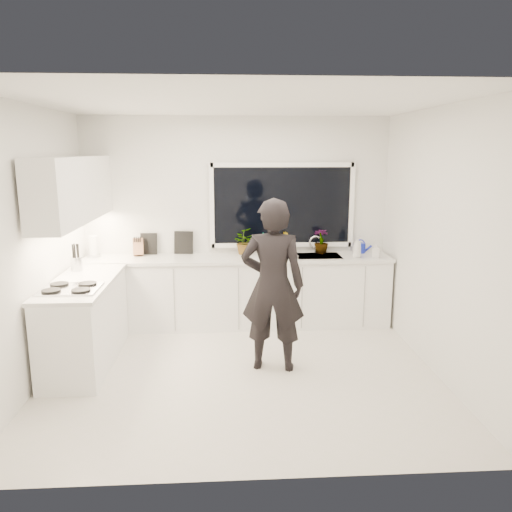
{
  "coord_description": "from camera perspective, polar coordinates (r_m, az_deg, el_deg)",
  "views": [
    {
      "loc": [
        -0.14,
        -4.84,
        2.27
      ],
      "look_at": [
        0.17,
        0.4,
        1.15
      ],
      "focal_mm": 35.0,
      "sensor_mm": 36.0,
      "label": 1
    }
  ],
  "objects": [
    {
      "name": "soap_bottles",
      "position": [
        6.5,
        12.21,
        0.88
      ],
      "size": [
        0.37,
        0.14,
        0.27
      ],
      "color": "#D8BF66",
      "rests_on": "countertop_back"
    },
    {
      "name": "paper_towel_roll",
      "position": [
        6.73,
        -18.1,
        0.98
      ],
      "size": [
        0.14,
        0.14,
        0.26
      ],
      "primitive_type": "cylinder",
      "rotation": [
        0.0,
        0.0,
        -0.28
      ],
      "color": "silver",
      "rests_on": "countertop_back"
    },
    {
      "name": "stovetop",
      "position": [
        5.25,
        -20.5,
        -3.46
      ],
      "size": [
        0.56,
        0.48,
        0.03
      ],
      "primitive_type": "cube",
      "color": "black",
      "rests_on": "countertop_left"
    },
    {
      "name": "knife_block",
      "position": [
        6.65,
        -13.32,
        0.96
      ],
      "size": [
        0.14,
        0.12,
        0.22
      ],
      "primitive_type": "cube",
      "rotation": [
        0.0,
        0.0,
        0.15
      ],
      "color": "olive",
      "rests_on": "countertop_back"
    },
    {
      "name": "window",
      "position": [
        6.65,
        3.0,
        5.8
      ],
      "size": [
        1.8,
        0.02,
        1.0
      ],
      "primitive_type": "cube",
      "color": "black",
      "rests_on": "wall_back"
    },
    {
      "name": "upper_cabinets",
      "position": [
        5.79,
        -20.12,
        7.16
      ],
      "size": [
        0.34,
        2.1,
        0.7
      ],
      "primitive_type": "cube",
      "color": "white",
      "rests_on": "wall_left"
    },
    {
      "name": "pizza",
      "position": [
        6.43,
        2.65,
        0.2
      ],
      "size": [
        0.45,
        0.38,
        0.01
      ],
      "primitive_type": "cube",
      "rotation": [
        0.0,
        0.0,
        0.33
      ],
      "color": "red",
      "rests_on": "pizza_tray"
    },
    {
      "name": "wall_right",
      "position": [
        5.38,
        20.22,
        1.45
      ],
      "size": [
        0.02,
        3.5,
        2.7
      ],
      "primitive_type": "cube",
      "color": "white",
      "rests_on": "ground"
    },
    {
      "name": "picture_frame_small",
      "position": [
        6.66,
        -8.27,
        1.53
      ],
      "size": [
        0.25,
        0.06,
        0.3
      ],
      "primitive_type": "cube",
      "rotation": [
        0.0,
        0.0,
        -0.15
      ],
      "color": "black",
      "rests_on": "countertop_back"
    },
    {
      "name": "wall_back",
      "position": [
        6.66,
        -2.2,
        4.09
      ],
      "size": [
        4.0,
        0.02,
        2.7
      ],
      "primitive_type": "cube",
      "color": "white",
      "rests_on": "ground"
    },
    {
      "name": "picture_frame_large",
      "position": [
        6.72,
        -12.15,
        1.39
      ],
      "size": [
        0.22,
        0.03,
        0.28
      ],
      "primitive_type": "cube",
      "rotation": [
        0.0,
        0.0,
        -0.06
      ],
      "color": "black",
      "rests_on": "countertop_back"
    },
    {
      "name": "person",
      "position": [
        5.14,
        1.91,
        -3.38
      ],
      "size": [
        0.72,
        0.53,
        1.81
      ],
      "primitive_type": "imported",
      "rotation": [
        0.0,
        0.0,
        2.98
      ],
      "color": "black",
      "rests_on": "floor"
    },
    {
      "name": "ceiling",
      "position": [
        4.86,
        -1.84,
        17.23
      ],
      "size": [
        4.0,
        3.5,
        0.02
      ],
      "primitive_type": "cube",
      "color": "white",
      "rests_on": "wall_back"
    },
    {
      "name": "countertop_left",
      "position": [
        5.58,
        -19.25,
        -2.86
      ],
      "size": [
        0.62,
        1.6,
        0.04
      ],
      "primitive_type": "cube",
      "color": "silver",
      "rests_on": "base_cabinets_left"
    },
    {
      "name": "faucet",
      "position": [
        6.71,
        6.84,
        1.31
      ],
      "size": [
        0.03,
        0.03,
        0.22
      ],
      "primitive_type": "cylinder",
      "color": "silver",
      "rests_on": "countertop_back"
    },
    {
      "name": "floor",
      "position": [
        5.35,
        -1.64,
        -13.18
      ],
      "size": [
        4.0,
        3.5,
        0.02
      ],
      "primitive_type": "cube",
      "color": "beige",
      "rests_on": "ground"
    },
    {
      "name": "countertop_back",
      "position": [
        6.43,
        -2.1,
        -0.28
      ],
      "size": [
        3.94,
        0.62,
        0.04
      ],
      "primitive_type": "cube",
      "color": "silver",
      "rests_on": "base_cabinets_back"
    },
    {
      "name": "watering_can",
      "position": [
        6.81,
        11.82,
        0.91
      ],
      "size": [
        0.18,
        0.18,
        0.13
      ],
      "primitive_type": "cylinder",
      "rotation": [
        0.0,
        0.0,
        -0.32
      ],
      "color": "#1322B8",
      "rests_on": "countertop_back"
    },
    {
      "name": "sink",
      "position": [
        6.55,
        7.12,
        -0.39
      ],
      "size": [
        0.58,
        0.42,
        0.14
      ],
      "primitive_type": "cube",
      "color": "silver",
      "rests_on": "countertop_back"
    },
    {
      "name": "wall_left",
      "position": [
        5.27,
        -24.15,
        0.93
      ],
      "size": [
        0.02,
        3.5,
        2.7
      ],
      "primitive_type": "cube",
      "color": "white",
      "rests_on": "ground"
    },
    {
      "name": "base_cabinets_back",
      "position": [
        6.55,
        -2.07,
        -4.19
      ],
      "size": [
        3.92,
        0.58,
        0.88
      ],
      "primitive_type": "cube",
      "color": "white",
      "rests_on": "floor"
    },
    {
      "name": "pizza_tray",
      "position": [
        6.44,
        2.65,
        0.05
      ],
      "size": [
        0.49,
        0.43,
        0.03
      ],
      "primitive_type": "cube",
      "rotation": [
        0.0,
        0.0,
        0.33
      ],
      "color": "silver",
      "rests_on": "countertop_back"
    },
    {
      "name": "utensil_crock",
      "position": [
        6.03,
        -19.82,
        -0.85
      ],
      "size": [
        0.17,
        0.17,
        0.16
      ],
      "primitive_type": "cylinder",
      "rotation": [
        0.0,
        0.0,
        0.38
      ],
      "color": "#ADADB1",
      "rests_on": "countertop_left"
    },
    {
      "name": "base_cabinets_left",
      "position": [
        5.71,
        -18.93,
        -7.32
      ],
      "size": [
        0.58,
        1.6,
        0.88
      ],
      "primitive_type": "cube",
      "color": "white",
      "rests_on": "floor"
    },
    {
      "name": "herb_plants",
      "position": [
        6.58,
        1.5,
        1.62
      ],
      "size": [
        1.34,
        0.4,
        0.33
      ],
      "color": "#26662D",
      "rests_on": "countertop_back"
    }
  ]
}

